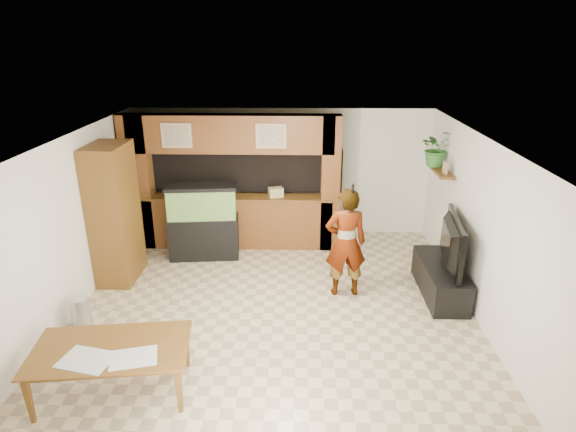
{
  "coord_description": "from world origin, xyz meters",
  "views": [
    {
      "loc": [
        0.37,
        -6.27,
        3.96
      ],
      "look_at": [
        0.2,
        0.6,
        1.35
      ],
      "focal_mm": 30.0,
      "sensor_mm": 36.0,
      "label": 1
    }
  ],
  "objects_px": {
    "aquarium": "(203,223)",
    "pantry_cabinet": "(114,214)",
    "dining_table": "(113,372)",
    "person": "(346,243)",
    "television": "(445,242)"
  },
  "relations": [
    {
      "from": "person",
      "to": "dining_table",
      "type": "relative_size",
      "value": 1.02
    },
    {
      "from": "aquarium",
      "to": "pantry_cabinet",
      "type": "bearing_deg",
      "value": -152.48
    },
    {
      "from": "person",
      "to": "dining_table",
      "type": "xyz_separation_m",
      "value": [
        -2.87,
        -2.42,
        -0.58
      ]
    },
    {
      "from": "pantry_cabinet",
      "to": "dining_table",
      "type": "height_order",
      "value": "pantry_cabinet"
    },
    {
      "from": "pantry_cabinet",
      "to": "person",
      "type": "distance_m",
      "value": 3.84
    },
    {
      "from": "television",
      "to": "person",
      "type": "distance_m",
      "value": 1.55
    },
    {
      "from": "pantry_cabinet",
      "to": "television",
      "type": "distance_m",
      "value": 5.37
    },
    {
      "from": "pantry_cabinet",
      "to": "dining_table",
      "type": "distance_m",
      "value": 3.16
    },
    {
      "from": "dining_table",
      "to": "person",
      "type": "bearing_deg",
      "value": 33.11
    },
    {
      "from": "aquarium",
      "to": "dining_table",
      "type": "bearing_deg",
      "value": -100.79
    },
    {
      "from": "aquarium",
      "to": "dining_table",
      "type": "height_order",
      "value": "aquarium"
    },
    {
      "from": "aquarium",
      "to": "television",
      "type": "bearing_deg",
      "value": -22.9
    },
    {
      "from": "pantry_cabinet",
      "to": "aquarium",
      "type": "height_order",
      "value": "pantry_cabinet"
    },
    {
      "from": "television",
      "to": "dining_table",
      "type": "xyz_separation_m",
      "value": [
        -4.42,
        -2.45,
        -0.61
      ]
    },
    {
      "from": "aquarium",
      "to": "person",
      "type": "bearing_deg",
      "value": -32.92
    }
  ]
}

